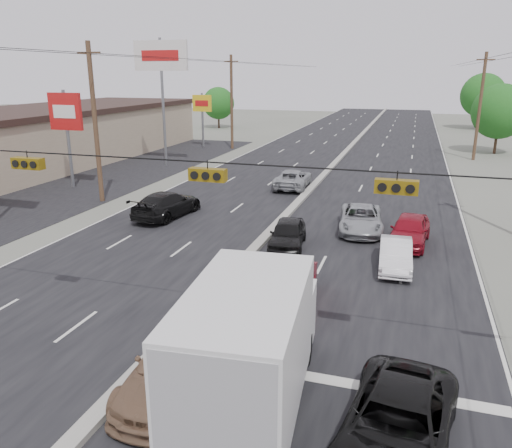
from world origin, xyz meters
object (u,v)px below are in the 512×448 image
(red_sedan, at_px, (291,287))
(oncoming_far, at_px, (293,179))
(pole_sign_mid, at_px, (66,117))
(queue_car_a, at_px, (288,234))
(black_suv, at_px, (397,427))
(queue_car_b, at_px, (395,255))
(utility_pole_left_c, at_px, (232,102))
(queue_car_c, at_px, (361,219))
(pole_sign_billboard, at_px, (161,64))
(utility_pole_right_c, at_px, (480,106))
(tree_right_far, at_px, (483,95))
(utility_pole_left_b, at_px, (95,123))
(oncoming_near, at_px, (167,204))
(tree_left_far, at_px, (218,103))
(queue_car_e, at_px, (410,230))
(box_truck, at_px, (251,346))
(tree_right_mid, at_px, (500,111))
(pole_sign_far, at_px, (202,108))
(tan_sedan, at_px, (180,363))

(red_sedan, relative_size, oncoming_far, 0.80)
(pole_sign_mid, bearing_deg, queue_car_a, -24.02)
(black_suv, height_order, queue_car_b, black_suv)
(utility_pole_left_c, xyz_separation_m, pole_sign_mid, (-4.50, -22.00, 0.01))
(black_suv, xyz_separation_m, queue_car_c, (-2.51, 16.30, -0.03))
(pole_sign_billboard, relative_size, queue_car_a, 2.77)
(utility_pole_right_c, height_order, tree_right_far, utility_pole_right_c)
(utility_pole_left_b, bearing_deg, oncoming_near, -19.54)
(tree_left_far, height_order, queue_car_c, tree_left_far)
(tree_left_far, relative_size, oncoming_near, 1.19)
(queue_car_b, distance_m, queue_car_e, 3.52)
(box_truck, bearing_deg, black_suv, -12.42)
(utility_pole_left_b, distance_m, queue_car_e, 20.20)
(pole_sign_billboard, distance_m, oncoming_near, 18.83)
(tree_left_far, relative_size, queue_car_e, 1.42)
(box_truck, bearing_deg, oncoming_far, 95.89)
(tree_left_far, distance_m, box_truck, 67.40)
(utility_pole_left_c, bearing_deg, tree_right_mid, 10.30)
(queue_car_a, bearing_deg, box_truck, -87.50)
(utility_pole_right_c, bearing_deg, black_suv, -97.32)
(utility_pole_left_b, height_order, pole_sign_mid, utility_pole_left_b)
(pole_sign_mid, bearing_deg, red_sedan, -35.17)
(utility_pole_right_c, distance_m, tree_right_far, 30.20)
(pole_sign_far, relative_size, queue_car_a, 1.51)
(queue_car_b, bearing_deg, utility_pole_left_c, 118.03)
(queue_car_a, distance_m, queue_car_c, 4.82)
(utility_pole_left_c, distance_m, tree_right_mid, 27.96)
(utility_pole_right_c, xyz_separation_m, tree_left_far, (-34.50, 20.00, -1.39))
(tree_left_far, xyz_separation_m, oncoming_near, (15.34, -47.07, -2.97))
(tree_right_mid, distance_m, queue_car_e, 34.11)
(black_suv, bearing_deg, oncoming_near, 138.13)
(pole_sign_billboard, height_order, tree_right_far, pole_sign_billboard)
(pole_sign_billboard, relative_size, oncoming_near, 2.14)
(pole_sign_billboard, height_order, queue_car_a, pole_sign_billboard)
(pole_sign_billboard, relative_size, pole_sign_far, 1.83)
(tan_sedan, distance_m, black_suv, 5.66)
(tan_sedan, bearing_deg, utility_pole_left_b, 128.76)
(queue_car_b, height_order, queue_car_c, queue_car_c)
(tree_right_far, relative_size, queue_car_e, 1.90)
(pole_sign_mid, bearing_deg, pole_sign_billboard, 75.96)
(red_sedan, relative_size, black_suv, 0.79)
(utility_pole_right_c, xyz_separation_m, pole_sign_mid, (-29.50, -22.00, 0.01))
(pole_sign_far, height_order, tree_left_far, tree_left_far)
(pole_sign_far, bearing_deg, utility_pole_right_c, 0.00)
(black_suv, distance_m, queue_car_b, 11.36)
(pole_sign_mid, xyz_separation_m, queue_car_e, (24.00, -5.96, -4.38))
(box_truck, xyz_separation_m, tan_sedan, (-2.11, 0.37, -1.10))
(pole_sign_billboard, xyz_separation_m, oncoming_far, (13.10, -5.40, -8.18))
(tree_left_far, bearing_deg, box_truck, -67.75)
(queue_car_a, xyz_separation_m, queue_car_e, (5.60, 2.24, 0.06))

